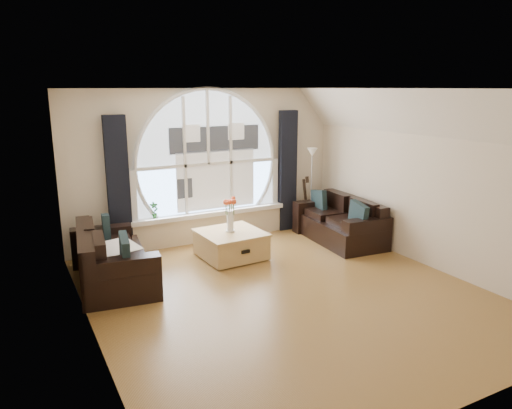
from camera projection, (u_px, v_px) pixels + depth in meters
name	position (u px, v px, depth m)	size (l,w,h in m)	color
ground	(287.00, 294.00, 6.52)	(5.00, 5.50, 0.01)	brown
ceiling	(290.00, 89.00, 5.88)	(5.00, 5.50, 0.01)	silver
wall_back	(207.00, 166.00, 8.57)	(5.00, 0.01, 2.70)	beige
wall_front	(470.00, 264.00, 3.84)	(5.00, 0.01, 2.70)	beige
wall_left	(86.00, 221.00, 5.07)	(0.01, 5.50, 2.70)	beige
wall_right	(429.00, 180.00, 7.34)	(0.01, 5.50, 2.70)	beige
attic_slope	(420.00, 113.00, 6.97)	(0.92, 5.50, 0.72)	silver
arched_window	(208.00, 151.00, 8.47)	(2.60, 0.06, 2.15)	silver
window_sill	(211.00, 213.00, 8.68)	(2.90, 0.22, 0.08)	white
window_frame	(208.00, 151.00, 8.45)	(2.76, 0.08, 2.15)	white
neighbor_house	(216.00, 158.00, 8.56)	(1.70, 0.02, 1.50)	silver
curtain_left	(118.00, 187.00, 7.78)	(0.35, 0.12, 2.30)	black
curtain_right	(288.00, 171.00, 9.24)	(0.35, 0.12, 2.30)	black
sofa_left	(112.00, 256.00, 6.82)	(0.90, 1.80, 0.80)	black
sofa_right	(339.00, 220.00, 8.67)	(0.87, 1.74, 0.77)	black
coffee_chest	(231.00, 243.00, 7.87)	(0.98, 0.98, 0.48)	tan
throw_blanket	(117.00, 250.00, 6.77)	(0.55, 0.55, 0.10)	silver
vase_flowers	(230.00, 208.00, 7.74)	(0.24, 0.24, 0.70)	white
floor_lamp	(311.00, 189.00, 9.29)	(0.24, 0.24, 1.60)	#B2B2B2
guitar	(303.00, 202.00, 9.41)	(0.36, 0.24, 1.06)	#9A5226
potted_plant	(154.00, 210.00, 8.17)	(0.15, 0.10, 0.28)	#1E6023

